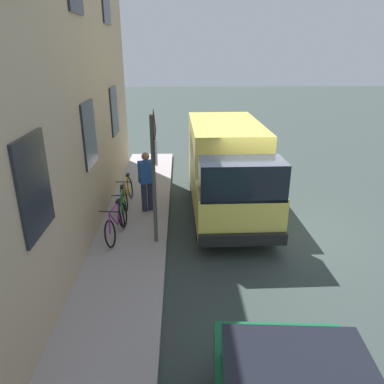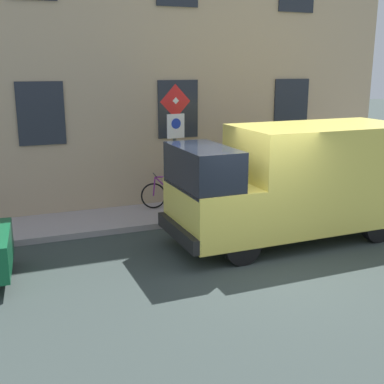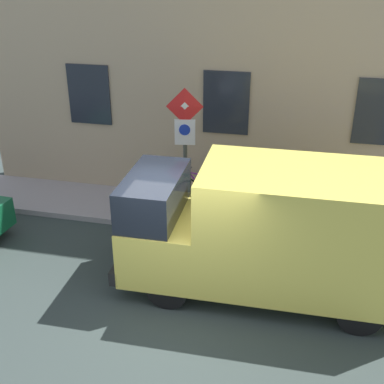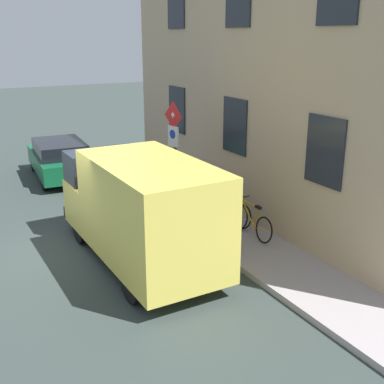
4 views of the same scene
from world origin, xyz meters
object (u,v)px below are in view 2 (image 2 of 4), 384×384
Objects in this scene: bicycle_orange at (242,186)px; pedestrian at (237,172)px; bicycle_purple at (173,193)px; delivery_van at (296,180)px; bicycle_green at (208,190)px; sign_post_stacked at (175,133)px.

bicycle_orange is 1.00× the size of pedestrian.
pedestrian is (-0.63, -1.55, 0.56)m from bicycle_purple.
pedestrian is (2.30, 0.26, -0.26)m from delivery_van.
delivery_van is at bearing -107.05° from pedestrian.
delivery_van is at bearing 86.86° from bicycle_orange.
bicycle_green is 1.00× the size of pedestrian.
bicycle_orange is at bearing -172.58° from bicycle_purple.
delivery_van reaches higher than pedestrian.
delivery_van is 2.33m from pedestrian.
pedestrian is (-0.63, -0.54, 0.56)m from bicycle_green.
bicycle_green is at bearing 0.96° from bicycle_orange.
pedestrian is (-0.63, 0.47, 0.56)m from bicycle_orange.
bicycle_orange is 0.96m from pedestrian.
bicycle_purple is 1.76m from pedestrian.
bicycle_orange is at bearing -94.95° from delivery_van.
bicycle_green is at bearing -75.65° from delivery_van.
pedestrian is at bearing -84.48° from delivery_van.
bicycle_purple is (1.02, -0.28, -1.70)m from sign_post_stacked.
pedestrian is at bearing 54.51° from bicycle_orange.
delivery_van is 3.54m from bicycle_purple.
pedestrian is at bearing 124.43° from bicycle_green.
bicycle_purple is at bearing 134.25° from pedestrian.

